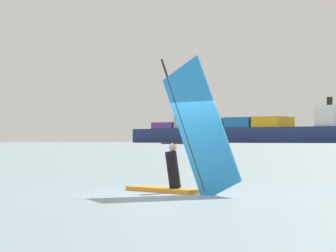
{
  "coord_description": "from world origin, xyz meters",
  "views": [
    {
      "loc": [
        -3.09,
        -18.4,
        1.43
      ],
      "look_at": [
        2.75,
        17.26,
        2.2
      ],
      "focal_mm": 75.21,
      "sensor_mm": 36.0,
      "label": 1
    }
  ],
  "objects": [
    {
      "name": "ground_plane",
      "position": [
        0.0,
        0.0,
        0.0
      ],
      "size": [
        4000.0,
        4000.0,
        0.0
      ],
      "primitive_type": "plane",
      "color": "gray"
    },
    {
      "name": "windsurfer",
      "position": [
        0.41,
        0.58,
        1.01
      ],
      "size": [
        2.66,
        3.49,
        3.94
      ],
      "rotation": [
        0.0,
        0.0,
        2.2
      ],
      "color": "orange",
      "rests_on": "ground_plane"
    },
    {
      "name": "distant_headland",
      "position": [
        312.91,
        1137.78,
        21.48
      ],
      "size": [
        1384.44,
        611.23,
        42.96
      ],
      "primitive_type": "cube",
      "rotation": [
        0.0,
        0.0,
        -0.21
      ],
      "color": "#4C564C",
      "rests_on": "ground_plane"
    },
    {
      "name": "cargo_ship",
      "position": [
        136.76,
        502.65,
        8.69
      ],
      "size": [
        148.66,
        171.43,
        31.9
      ],
      "rotation": [
        0.0,
        0.0,
        2.26
      ],
      "color": "navy",
      "rests_on": "ground_plane"
    }
  ]
}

